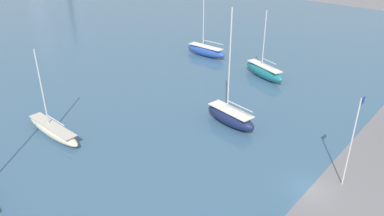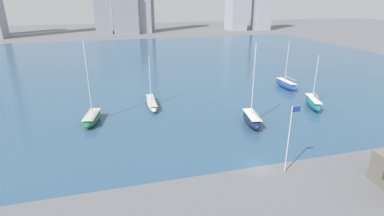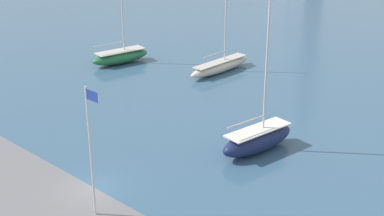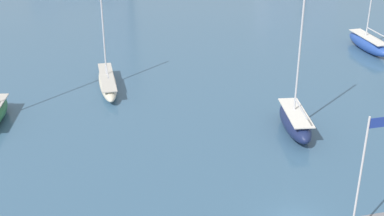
% 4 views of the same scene
% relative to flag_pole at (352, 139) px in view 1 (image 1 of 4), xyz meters
% --- Properties ---
extents(ground_plane, '(500.00, 500.00, 0.00)m').
position_rel_flag_pole_xyz_m(ground_plane, '(-3.00, 2.20, -5.27)').
color(ground_plane, slate).
extents(flag_pole, '(1.24, 0.14, 9.60)m').
position_rel_flag_pole_xyz_m(flag_pole, '(0.00, 0.00, 0.00)').
color(flag_pole, silver).
rests_on(flag_pole, ground_plane).
extents(sailboat_cream, '(2.15, 10.68, 10.94)m').
position_rel_flag_pole_xyz_m(sailboat_cream, '(-13.85, 30.71, -4.45)').
color(sailboat_cream, beige).
rests_on(sailboat_cream, harbor_water).
extents(sailboat_navy, '(3.58, 8.19, 14.98)m').
position_rel_flag_pole_xyz_m(sailboat_navy, '(2.61, 15.76, -4.10)').
color(sailboat_navy, '#19234C').
rests_on(sailboat_navy, harbor_water).
extents(sailboat_teal, '(4.82, 9.05, 11.17)m').
position_rel_flag_pole_xyz_m(sailboat_teal, '(19.41, 20.78, -4.13)').
color(sailboat_teal, '#1E757F').
rests_on(sailboat_teal, harbor_water).
extents(sailboat_blue, '(2.23, 8.97, 12.09)m').
position_rel_flag_pole_xyz_m(sailboat_blue, '(21.80, 35.16, -4.20)').
color(sailboat_blue, '#284CA8').
rests_on(sailboat_blue, harbor_water).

